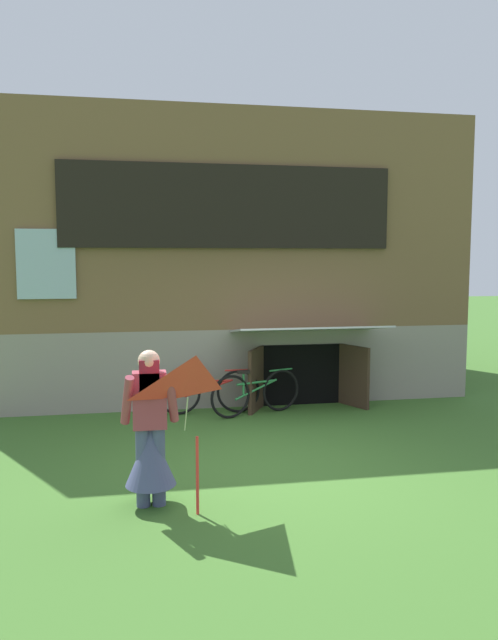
{
  "coord_description": "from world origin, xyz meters",
  "views": [
    {
      "loc": [
        -1.51,
        -7.02,
        2.54
      ],
      "look_at": [
        -0.06,
        0.83,
        1.72
      ],
      "focal_mm": 33.92,
      "sensor_mm": 36.0,
      "label": 1
    }
  ],
  "objects_px": {
    "bicycle_green": "(256,392)",
    "bicycle_red": "(209,391)",
    "person": "(150,441)",
    "kite": "(196,393)"
  },
  "relations": [
    {
      "from": "person",
      "to": "kite",
      "type": "height_order",
      "value": "person"
    },
    {
      "from": "bicycle_green",
      "to": "bicycle_red",
      "type": "distance_m",
      "value": 0.78
    },
    {
      "from": "kite",
      "to": "bicycle_red",
      "type": "bearing_deg",
      "value": 81.87
    },
    {
      "from": "kite",
      "to": "bicycle_green",
      "type": "distance_m",
      "value": 4.17
    },
    {
      "from": "bicycle_green",
      "to": "person",
      "type": "bearing_deg",
      "value": -137.02
    },
    {
      "from": "kite",
      "to": "bicycle_red",
      "type": "relative_size",
      "value": 0.92
    },
    {
      "from": "bicycle_red",
      "to": "person",
      "type": "bearing_deg",
      "value": -103.39
    },
    {
      "from": "kite",
      "to": "bicycle_green",
      "type": "xyz_separation_m",
      "value": [
        1.33,
        3.85,
        -0.91
      ]
    },
    {
      "from": "person",
      "to": "bicycle_green",
      "type": "xyz_separation_m",
      "value": [
        1.76,
        3.38,
        -0.32
      ]
    },
    {
      "from": "kite",
      "to": "bicycle_red",
      "type": "xyz_separation_m",
      "value": [
        0.58,
        4.04,
        -0.9
      ]
    }
  ]
}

